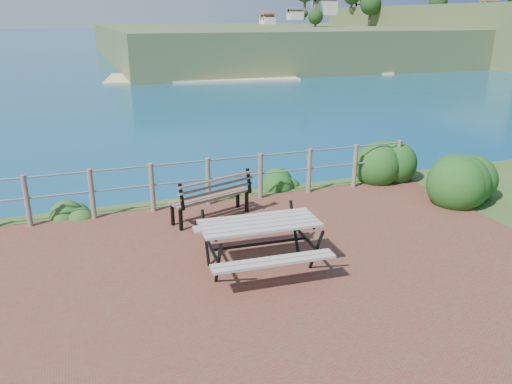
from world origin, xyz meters
TOP-DOWN VIEW (x-y plane):
  - ground at (0.00, 0.00)m, footprint 10.00×7.00m
  - ocean at (0.00, 200.00)m, footprint 1200.00×1200.00m
  - safety_railing at (0.00, 3.35)m, footprint 9.40×0.10m
  - distant_bay at (173.07, 202.61)m, footprint 290.00×232.36m
  - picnic_table at (0.06, 0.38)m, footprint 1.85×1.57m
  - park_bench at (-0.15, 2.58)m, footprint 1.68×0.91m
  - shrub_right_front at (5.33, 1.89)m, footprint 1.44×1.44m
  - shrub_right_edge at (4.51, 3.53)m, footprint 1.10×1.10m
  - shrub_lip_west at (-2.80, 3.73)m, footprint 0.78×0.78m
  - shrub_lip_east at (2.03, 4.12)m, footprint 0.83×0.83m

SIDE VIEW (x-z plane):
  - distant_bay at x=173.07m, z-range -13.52..10.48m
  - ground at x=0.00m, z-range -0.06..0.06m
  - ocean at x=0.00m, z-range 0.00..0.00m
  - shrub_right_front at x=5.33m, z-range -1.02..1.02m
  - shrub_right_edge at x=4.51m, z-range -0.79..0.79m
  - shrub_lip_west at x=-2.80m, z-range -0.26..0.26m
  - shrub_lip_east at x=2.03m, z-range -0.30..0.30m
  - picnic_table at x=0.06m, z-range 0.11..0.87m
  - safety_railing at x=0.00m, z-range 0.07..1.07m
  - park_bench at x=-0.15m, z-range 0.15..1.07m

